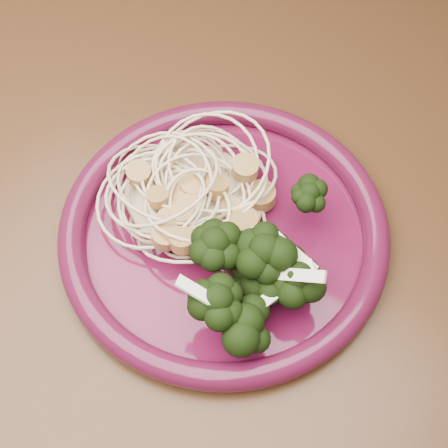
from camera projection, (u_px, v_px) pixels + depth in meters
dining_table at (309, 318)px, 0.63m from camera, size 1.20×0.80×0.75m
dinner_plate at (224, 229)px, 0.55m from camera, size 0.37×0.37×0.02m
spaghetti_pile at (193, 190)px, 0.56m from camera, size 0.16×0.15×0.03m
scallop_cluster at (191, 166)px, 0.53m from camera, size 0.16×0.16×0.04m
broccoli_pile at (266, 260)px, 0.51m from camera, size 0.14×0.18×0.05m
onion_garnish at (268, 240)px, 0.48m from camera, size 0.09×0.12×0.05m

